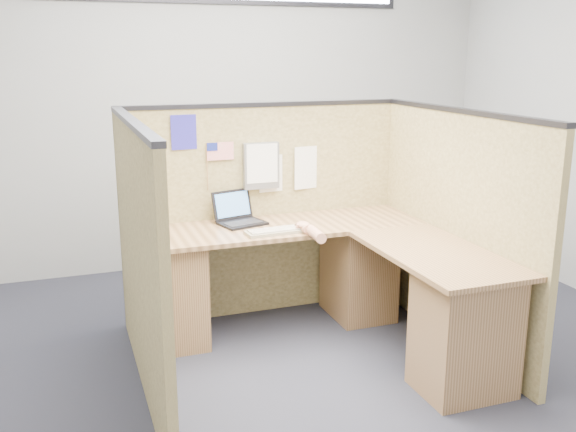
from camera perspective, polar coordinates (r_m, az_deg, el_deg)
name	(u,v)px	position (r m, az deg, el deg)	size (l,w,h in m)	color
floor	(316,368)	(4.01, 2.54, -13.35)	(5.00, 5.00, 0.00)	#21212F
wall_back	(221,107)	(5.72, -5.98, 9.59)	(5.00, 5.00, 0.00)	#9C9FA1
cubicle_partitions	(293,229)	(4.10, 0.40, -1.16)	(2.06, 1.83, 1.53)	brown
l_desk	(327,288)	(4.16, 3.47, -6.41)	(1.95, 1.75, 0.73)	brown
laptop	(240,215)	(4.40, -4.28, 0.08)	(0.34, 0.35, 0.21)	black
keyboard	(277,231)	(4.15, -0.98, -1.34)	(0.42, 0.17, 0.03)	gray
mouse	(303,228)	(4.18, 1.34, -1.11)	(0.10, 0.06, 0.04)	silver
hand_forearm	(312,231)	(4.06, 2.13, -1.36)	(0.10, 0.36, 0.08)	tan
blue_poster	(184,132)	(4.35, -9.25, 7.36)	(0.17, 0.00, 0.23)	#25219A
american_flag	(217,153)	(4.41, -6.30, 5.60)	(0.19, 0.01, 0.33)	olive
file_holder	(261,166)	(4.49, -2.40, 4.51)	(0.25, 0.05, 0.32)	slate
paper_left	(273,173)	(4.56, -1.37, 3.81)	(0.21, 0.00, 0.26)	white
paper_right	(309,167)	(4.65, 1.92, 4.34)	(0.24, 0.00, 0.31)	white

